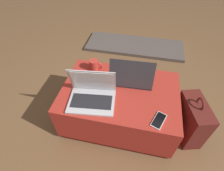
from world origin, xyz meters
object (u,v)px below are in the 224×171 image
object	(u,v)px
cell_phone	(159,120)
laptop_near	(92,94)
backpack	(192,120)
laptop_far	(131,77)
coffee_mug	(94,65)

from	to	relation	value
cell_phone	laptop_near	bearing A→B (deg)	-168.99
laptop_near	backpack	bearing A→B (deg)	0.73
laptop_far	backpack	bearing A→B (deg)	162.14
backpack	laptop_near	bearing A→B (deg)	81.54
laptop_far	cell_phone	world-z (taller)	laptop_far
laptop_near	backpack	distance (m)	0.88
laptop_near	coffee_mug	bearing A→B (deg)	96.46
laptop_far	backpack	distance (m)	0.64
backpack	cell_phone	bearing A→B (deg)	107.49
backpack	coffee_mug	distance (m)	0.98
laptop_far	coffee_mug	distance (m)	0.36
backpack	laptop_far	bearing A→B (deg)	58.79
laptop_far	backpack	xyz separation A→B (m)	(0.56, -0.15, -0.26)
laptop_far	laptop_near	bearing A→B (deg)	41.53
cell_phone	coffee_mug	size ratio (longest dim) A/B	1.32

